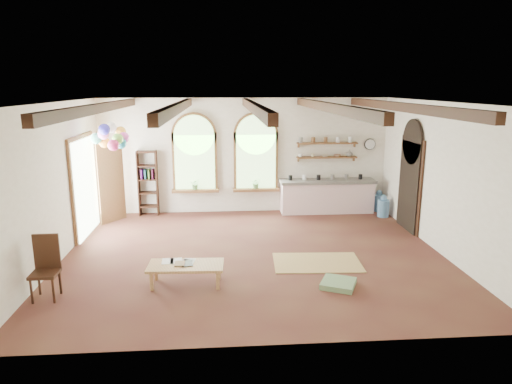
{
  "coord_description": "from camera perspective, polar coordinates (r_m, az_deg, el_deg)",
  "views": [
    {
      "loc": [
        -0.66,
        -9.16,
        3.53
      ],
      "look_at": [
        0.09,
        0.6,
        1.23
      ],
      "focal_mm": 32.0,
      "sensor_mm": 36.0,
      "label": 1
    }
  ],
  "objects": [
    {
      "name": "wall_clock",
      "position": [
        13.39,
        14.06,
        5.82
      ],
      "size": [
        0.32,
        0.04,
        0.32
      ],
      "primitive_type": "cylinder",
      "rotation": [
        1.57,
        0.0,
        0.0
      ],
      "color": "black",
      "rests_on": "wall_back"
    },
    {
      "name": "shelf_cup_b",
      "position": [
        12.94,
        7.11,
        4.59
      ],
      "size": [
        0.1,
        0.1,
        0.09
      ],
      "primitive_type": "imported",
      "color": "beige",
      "rests_on": "wall_shelf_lower"
    },
    {
      "name": "shelf_vase",
      "position": [
        13.18,
        11.61,
        4.8
      ],
      "size": [
        0.18,
        0.18,
        0.19
      ],
      "primitive_type": "imported",
      "color": "slate",
      "rests_on": "wall_shelf_lower"
    },
    {
      "name": "potted_plant_left",
      "position": [
        12.79,
        -7.59,
        0.98
      ],
      "size": [
        0.27,
        0.23,
        0.3
      ],
      "primitive_type": "imported",
      "color": "#598C4C",
      "rests_on": "window_left"
    },
    {
      "name": "water_jug_a",
      "position": [
        13.0,
        15.63,
        -1.86
      ],
      "size": [
        0.32,
        0.32,
        0.61
      ],
      "color": "#5182AF",
      "rests_on": "floor"
    },
    {
      "name": "ceiling_beams",
      "position": [
        9.19,
        -0.26,
        10.52
      ],
      "size": [
        6.2,
        6.8,
        0.18
      ],
      "primitive_type": null,
      "color": "black",
      "rests_on": "ceiling"
    },
    {
      "name": "tablet",
      "position": [
        8.42,
        -8.63,
        -8.83
      ],
      "size": [
        0.24,
        0.31,
        0.01
      ],
      "primitive_type": "cube",
      "rotation": [
        0.0,
        0.0,
        0.15
      ],
      "color": "black",
      "rests_on": "coffee_table"
    },
    {
      "name": "side_chair",
      "position": [
        8.6,
        -24.77,
        -10.04
      ],
      "size": [
        0.44,
        0.44,
        1.09
      ],
      "color": "black",
      "rests_on": "floor"
    },
    {
      "name": "table_book",
      "position": [
        8.43,
        -10.14,
        -8.82
      ],
      "size": [
        0.19,
        0.26,
        0.02
      ],
      "primitive_type": "imported",
      "rotation": [
        0.0,
        0.0,
        -0.02
      ],
      "color": "olive",
      "rests_on": "coffee_table"
    },
    {
      "name": "window_right",
      "position": [
        12.76,
        -0.01,
        4.65
      ],
      "size": [
        1.3,
        0.28,
        2.2
      ],
      "color": "brown",
      "rests_on": "floor"
    },
    {
      "name": "potted_plant_right",
      "position": [
        12.8,
        0.03,
        1.11
      ],
      "size": [
        0.27,
        0.23,
        0.3
      ],
      "primitive_type": "imported",
      "color": "#598C4C",
      "rests_on": "window_right"
    },
    {
      "name": "coffee_table",
      "position": [
        8.42,
        -8.76,
        -9.21
      ],
      "size": [
        1.38,
        0.68,
        0.39
      ],
      "color": "tan",
      "rests_on": "floor"
    },
    {
      "name": "floor_mat",
      "position": [
        9.48,
        7.64,
        -8.72
      ],
      "size": [
        1.81,
        1.18,
        0.02
      ],
      "primitive_type": "cube",
      "rotation": [
        0.0,
        0.0,
        -0.05
      ],
      "color": "tan",
      "rests_on": "floor"
    },
    {
      "name": "shelf_bowl_b",
      "position": [
        13.1,
        10.12,
        4.52
      ],
      "size": [
        0.2,
        0.2,
        0.06
      ],
      "primitive_type": "imported",
      "color": "#8C664C",
      "rests_on": "wall_shelf_lower"
    },
    {
      "name": "wall_shelf_lower",
      "position": [
        13.03,
        8.83,
        4.31
      ],
      "size": [
        1.7,
        0.24,
        0.04
      ],
      "primitive_type": "cube",
      "color": "brown",
      "rests_on": "wall_back"
    },
    {
      "name": "bookshelf",
      "position": [
        12.92,
        -13.37,
        1.09
      ],
      "size": [
        0.53,
        0.32,
        1.8
      ],
      "color": "black",
      "rests_on": "floor"
    },
    {
      "name": "floor",
      "position": [
        9.84,
        -0.24,
        -7.82
      ],
      "size": [
        8.0,
        8.0,
        0.0
      ],
      "primitive_type": "plane",
      "color": "brown",
      "rests_on": "ground"
    },
    {
      "name": "kitchen_counter",
      "position": [
        13.07,
        8.84,
        -0.47
      ],
      "size": [
        2.68,
        0.62,
        0.94
      ],
      "color": "#F6D0DB",
      "rests_on": "floor"
    },
    {
      "name": "floor_cushion",
      "position": [
        8.5,
        10.25,
        -11.2
      ],
      "size": [
        0.76,
        0.76,
        0.1
      ],
      "primitive_type": "cube",
      "rotation": [
        0.0,
        0.0,
        -0.44
      ],
      "color": "#6A8C60",
      "rests_on": "floor"
    },
    {
      "name": "shelf_bowl_a",
      "position": [
        13.02,
        8.62,
        4.51
      ],
      "size": [
        0.22,
        0.22,
        0.05
      ],
      "primitive_type": "imported",
      "color": "beige",
      "rests_on": "wall_shelf_lower"
    },
    {
      "name": "balloon_cluster",
      "position": [
        11.52,
        -17.6,
        6.59
      ],
      "size": [
        0.89,
        0.99,
        1.16
      ],
      "color": "silver",
      "rests_on": "floor"
    },
    {
      "name": "water_jug_b",
      "position": [
        13.54,
        15.09,
        -1.21
      ],
      "size": [
        0.32,
        0.32,
        0.62
      ],
      "color": "#5182AF",
      "rests_on": "floor"
    },
    {
      "name": "left_doorway",
      "position": [
        11.69,
        -20.62,
        0.6
      ],
      "size": [
        0.1,
        1.9,
        2.5
      ],
      "primitive_type": "cube",
      "color": "brown",
      "rests_on": "floor"
    },
    {
      "name": "window_left",
      "position": [
        12.75,
        -7.67,
        4.52
      ],
      "size": [
        1.3,
        0.28,
        2.2
      ],
      "color": "brown",
      "rests_on": "floor"
    },
    {
      "name": "right_doorway",
      "position": [
        11.86,
        18.6,
        0.68
      ],
      "size": [
        0.1,
        1.3,
        2.4
      ],
      "primitive_type": "cube",
      "color": "black",
      "rests_on": "floor"
    },
    {
      "name": "shelf_cup_a",
      "position": [
        12.88,
        5.58,
        4.6
      ],
      "size": [
        0.12,
        0.1,
        0.1
      ],
      "primitive_type": "imported",
      "color": "white",
      "rests_on": "wall_shelf_lower"
    },
    {
      "name": "wall_shelf_upper",
      "position": [
        12.98,
        8.89,
        6.05
      ],
      "size": [
        1.7,
        0.24,
        0.04
      ],
      "primitive_type": "cube",
      "color": "brown",
      "rests_on": "wall_back"
    }
  ]
}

